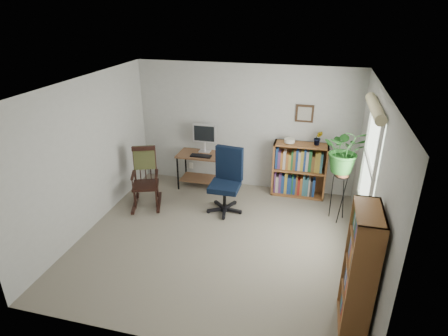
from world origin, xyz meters
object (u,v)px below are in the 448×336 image
(desk, at_px, (203,171))
(low_bookshelf, at_px, (299,170))
(rocking_chair, at_px, (145,178))
(office_chair, at_px, (225,182))
(tall_bookshelf, at_px, (359,271))

(desk, height_order, low_bookshelf, low_bookshelf)
(desk, bearing_deg, rocking_chair, -129.28)
(rocking_chair, bearing_deg, desk, 29.81)
(office_chair, distance_m, tall_bookshelf, 2.92)
(office_chair, relative_size, tall_bookshelf, 0.77)
(desk, distance_m, rocking_chair, 1.25)
(office_chair, bearing_deg, low_bookshelf, 45.19)
(desk, xyz_separation_m, low_bookshelf, (1.85, 0.12, 0.17))
(rocking_chair, bearing_deg, office_chair, -15.84)
(low_bookshelf, bearing_deg, desk, -176.29)
(office_chair, relative_size, low_bookshelf, 1.11)
(office_chair, xyz_separation_m, tall_bookshelf, (2.03, -2.09, 0.17))
(low_bookshelf, distance_m, tall_bookshelf, 3.16)
(desk, bearing_deg, tall_bookshelf, -47.50)
(tall_bookshelf, bearing_deg, desk, 132.50)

